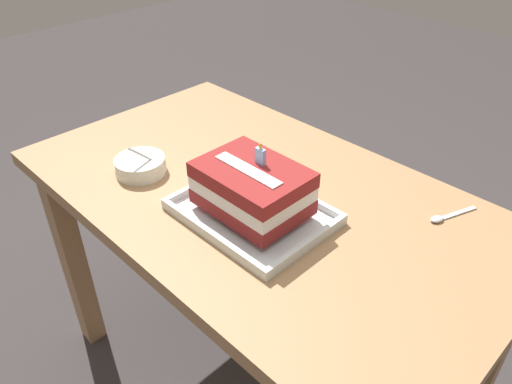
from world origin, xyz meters
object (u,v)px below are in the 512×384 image
Objects in this scene: foil_tray at (252,213)px; bowl_stack at (140,165)px; serving_spoon_near_tray at (444,217)px; birthday_cake at (252,188)px.

bowl_stack is (-0.32, -0.07, 0.01)m from foil_tray.
serving_spoon_near_tray is (0.30, 0.28, -0.00)m from foil_tray.
birthday_cake is (-0.00, 0.00, 0.07)m from foil_tray.
foil_tray is 0.33m from bowl_stack.
bowl_stack reaches higher than foil_tray.
birthday_cake is 1.82× the size of serving_spoon_near_tray.
bowl_stack is (-0.32, -0.07, -0.05)m from birthday_cake.
foil_tray is at bearing -90.00° from birthday_cake.
foil_tray is at bearing -136.26° from serving_spoon_near_tray.
foil_tray is 0.07m from birthday_cake.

